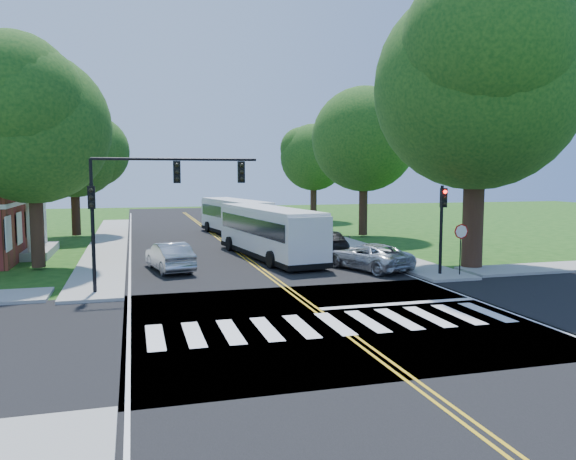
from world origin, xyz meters
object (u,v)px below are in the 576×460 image
object	(u,v)px
bus_follow	(235,217)
signal_nw	(150,191)
hatchback	(170,257)
dark_sedan	(329,242)
bus_lead	(269,231)
suv	(369,257)
signal_ne	(442,218)

from	to	relation	value
bus_follow	signal_nw	bearing A→B (deg)	61.14
signal_nw	hatchback	bearing A→B (deg)	78.27
bus_follow	dark_sedan	xyz separation A→B (m)	(4.16, -11.45, -0.86)
bus_lead	suv	distance (m)	7.01
suv	bus_lead	bearing A→B (deg)	-73.49
bus_lead	bus_follow	bearing A→B (deg)	-98.81
signal_nw	signal_ne	xyz separation A→B (m)	(14.06, 0.01, -1.41)
bus_follow	suv	size ratio (longest dim) A/B	2.30
bus_follow	suv	distance (m)	18.75
signal_ne	suv	xyz separation A→B (m)	(-2.68, 2.80, -2.24)
signal_ne	dark_sedan	xyz separation A→B (m)	(-2.43, 9.67, -2.25)
hatchback	signal_nw	bearing A→B (deg)	67.28
signal_ne	hatchback	bearing A→B (deg)	157.83
signal_ne	signal_nw	bearing A→B (deg)	-179.95
signal_ne	suv	world-z (taller)	signal_ne
suv	dark_sedan	size ratio (longest dim) A/B	1.06
suv	hatchback	bearing A→B (deg)	-33.40
dark_sedan	suv	bearing A→B (deg)	96.63
signal_ne	suv	size ratio (longest dim) A/B	0.86
hatchback	suv	bearing A→B (deg)	155.44
signal_nw	hatchback	size ratio (longest dim) A/B	1.55
bus_follow	dark_sedan	size ratio (longest dim) A/B	2.42
hatchback	dark_sedan	bearing A→B (deg)	-168.34
signal_ne	bus_lead	bearing A→B (deg)	128.98
signal_ne	bus_follow	distance (m)	22.17
hatchback	bus_follow	bearing A→B (deg)	-122.88
dark_sedan	signal_ne	bearing A→B (deg)	112.79
hatchback	suv	xyz separation A→B (m)	(10.28, -2.48, -0.05)
bus_lead	dark_sedan	xyz separation A→B (m)	(4.36, 1.27, -0.92)
hatchback	suv	distance (m)	10.57
hatchback	dark_sedan	xyz separation A→B (m)	(10.52, 4.39, -0.06)
signal_nw	dark_sedan	bearing A→B (deg)	39.80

